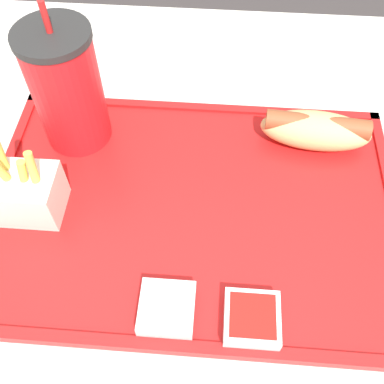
% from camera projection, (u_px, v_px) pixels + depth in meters
% --- Properties ---
extents(ground_plane, '(8.00, 8.00, 0.00)m').
position_uv_depth(ground_plane, '(182.00, 374.00, 1.14)').
color(ground_plane, '#383333').
extents(dining_table, '(1.45, 0.84, 0.76)m').
position_uv_depth(dining_table, '(179.00, 326.00, 0.83)').
color(dining_table, beige).
rests_on(dining_table, ground_plane).
extents(food_tray, '(0.48, 0.33, 0.01)m').
position_uv_depth(food_tray, '(192.00, 209.00, 0.52)').
color(food_tray, red).
rests_on(food_tray, dining_table).
extents(soda_cup, '(0.08, 0.08, 0.19)m').
position_uv_depth(soda_cup, '(67.00, 88.00, 0.52)').
color(soda_cup, red).
rests_on(soda_cup, food_tray).
extents(hot_dog_far, '(0.14, 0.06, 0.05)m').
position_uv_depth(hot_dog_far, '(316.00, 129.00, 0.56)').
color(hot_dog_far, '#DBB270').
rests_on(hot_dog_far, food_tray).
extents(fries_carton, '(0.07, 0.06, 0.11)m').
position_uv_depth(fries_carton, '(28.00, 189.00, 0.50)').
color(fries_carton, silver).
rests_on(fries_carton, food_tray).
extents(sauce_cup_mayo, '(0.05, 0.05, 0.02)m').
position_uv_depth(sauce_cup_mayo, '(167.00, 309.00, 0.44)').
color(sauce_cup_mayo, silver).
rests_on(sauce_cup_mayo, food_tray).
extents(sauce_cup_ketchup, '(0.05, 0.05, 0.02)m').
position_uv_depth(sauce_cup_ketchup, '(252.00, 319.00, 0.43)').
color(sauce_cup_ketchup, silver).
rests_on(sauce_cup_ketchup, food_tray).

